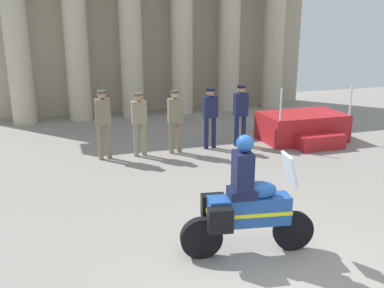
{
  "coord_description": "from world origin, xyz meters",
  "views": [
    {
      "loc": [
        -2.76,
        -4.52,
        3.47
      ],
      "look_at": [
        -0.15,
        3.54,
        1.01
      ],
      "focal_mm": 40.07,
      "sensor_mm": 36.0,
      "label": 1
    }
  ],
  "objects_px": {
    "officer_in_row_0": "(103,119)",
    "motorcycle_with_rider": "(245,206)",
    "officer_in_row_2": "(175,117)",
    "officer_in_row_4": "(241,111)",
    "officer_in_row_3": "(210,113)",
    "reviewing_stand": "(303,128)",
    "officer_in_row_1": "(139,119)"
  },
  "relations": [
    {
      "from": "officer_in_row_3",
      "to": "officer_in_row_0",
      "type": "bearing_deg",
      "value": 3.94
    },
    {
      "from": "reviewing_stand",
      "to": "motorcycle_with_rider",
      "type": "relative_size",
      "value": 1.16
    },
    {
      "from": "reviewing_stand",
      "to": "officer_in_row_4",
      "type": "bearing_deg",
      "value": 176.98
    },
    {
      "from": "officer_in_row_0",
      "to": "motorcycle_with_rider",
      "type": "bearing_deg",
      "value": 107.72
    },
    {
      "from": "officer_in_row_3",
      "to": "officer_in_row_4",
      "type": "relative_size",
      "value": 0.98
    },
    {
      "from": "reviewing_stand",
      "to": "officer_in_row_2",
      "type": "height_order",
      "value": "reviewing_stand"
    },
    {
      "from": "officer_in_row_2",
      "to": "officer_in_row_4",
      "type": "xyz_separation_m",
      "value": [
        1.94,
        0.11,
        0.02
      ]
    },
    {
      "from": "reviewing_stand",
      "to": "officer_in_row_3",
      "type": "xyz_separation_m",
      "value": [
        -2.92,
        0.1,
        0.61
      ]
    },
    {
      "from": "officer_in_row_4",
      "to": "motorcycle_with_rider",
      "type": "relative_size",
      "value": 0.83
    },
    {
      "from": "reviewing_stand",
      "to": "officer_in_row_4",
      "type": "relative_size",
      "value": 1.4
    },
    {
      "from": "officer_in_row_0",
      "to": "officer_in_row_4",
      "type": "distance_m",
      "value": 3.82
    },
    {
      "from": "officer_in_row_4",
      "to": "motorcycle_with_rider",
      "type": "distance_m",
      "value": 5.96
    },
    {
      "from": "reviewing_stand",
      "to": "officer_in_row_0",
      "type": "xyz_separation_m",
      "value": [
        -5.83,
        0.04,
        0.66
      ]
    },
    {
      "from": "motorcycle_with_rider",
      "to": "officer_in_row_4",
      "type": "bearing_deg",
      "value": 75.51
    },
    {
      "from": "officer_in_row_0",
      "to": "officer_in_row_4",
      "type": "height_order",
      "value": "officer_in_row_0"
    },
    {
      "from": "officer_in_row_4",
      "to": "officer_in_row_3",
      "type": "bearing_deg",
      "value": 2.93
    },
    {
      "from": "reviewing_stand",
      "to": "motorcycle_with_rider",
      "type": "bearing_deg",
      "value": -129.31
    },
    {
      "from": "officer_in_row_3",
      "to": "motorcycle_with_rider",
      "type": "bearing_deg",
      "value": 77.71
    },
    {
      "from": "officer_in_row_3",
      "to": "motorcycle_with_rider",
      "type": "xyz_separation_m",
      "value": [
        -1.47,
        -5.46,
        -0.2
      ]
    },
    {
      "from": "officer_in_row_2",
      "to": "motorcycle_with_rider",
      "type": "distance_m",
      "value": 5.37
    },
    {
      "from": "officer_in_row_3",
      "to": "officer_in_row_4",
      "type": "bearing_deg",
      "value": -177.07
    },
    {
      "from": "officer_in_row_1",
      "to": "officer_in_row_2",
      "type": "bearing_deg",
      "value": -179.21
    },
    {
      "from": "officer_in_row_0",
      "to": "officer_in_row_2",
      "type": "xyz_separation_m",
      "value": [
        1.88,
        -0.05,
        -0.05
      ]
    },
    {
      "from": "reviewing_stand",
      "to": "officer_in_row_2",
      "type": "distance_m",
      "value": 4.0
    },
    {
      "from": "reviewing_stand",
      "to": "officer_in_row_0",
      "type": "height_order",
      "value": "officer_in_row_0"
    },
    {
      "from": "officer_in_row_0",
      "to": "officer_in_row_2",
      "type": "bearing_deg",
      "value": -178.79
    },
    {
      "from": "officer_in_row_1",
      "to": "officer_in_row_4",
      "type": "distance_m",
      "value": 2.9
    },
    {
      "from": "reviewing_stand",
      "to": "officer_in_row_4",
      "type": "distance_m",
      "value": 2.1
    },
    {
      "from": "officer_in_row_0",
      "to": "officer_in_row_1",
      "type": "distance_m",
      "value": 0.92
    },
    {
      "from": "officer_in_row_0",
      "to": "officer_in_row_3",
      "type": "xyz_separation_m",
      "value": [
        2.91,
        0.06,
        -0.06
      ]
    },
    {
      "from": "officer_in_row_0",
      "to": "officer_in_row_4",
      "type": "relative_size",
      "value": 1.03
    },
    {
      "from": "motorcycle_with_rider",
      "to": "officer_in_row_0",
      "type": "bearing_deg",
      "value": 114.01
    }
  ]
}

